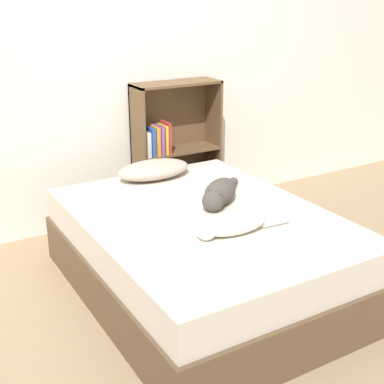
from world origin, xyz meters
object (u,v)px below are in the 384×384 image
(pillow, at_px, (154,170))
(cat_dark, at_px, (219,193))
(cat_light, at_px, (232,224))
(bookshelf, at_px, (172,148))
(bed, at_px, (204,253))

(pillow, height_order, cat_dark, cat_dark)
(cat_light, xyz_separation_m, cat_dark, (0.19, 0.42, 0.01))
(cat_light, relative_size, bookshelf, 0.53)
(pillow, bearing_deg, bookshelf, 49.20)
(cat_light, bearing_deg, cat_dark, -110.30)
(bed, height_order, pillow, pillow)
(pillow, height_order, cat_light, cat_light)
(pillow, xyz_separation_m, cat_light, (-0.06, -1.07, 0.00))
(cat_light, height_order, cat_dark, cat_dark)
(cat_dark, bearing_deg, pillow, -118.45)
(bed, distance_m, cat_light, 0.45)
(bed, relative_size, cat_light, 3.18)
(cat_light, bearing_deg, bed, -88.04)
(cat_light, bearing_deg, bookshelf, -102.13)
(pillow, relative_size, cat_light, 0.92)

